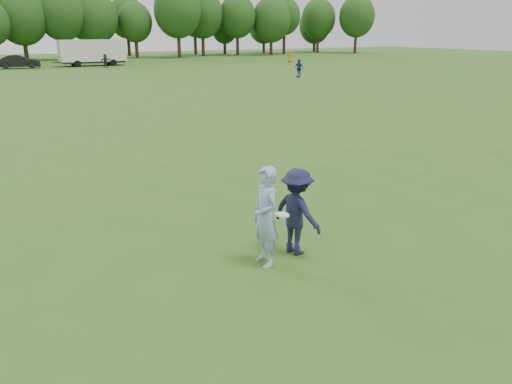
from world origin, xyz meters
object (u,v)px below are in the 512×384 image
at_px(defender, 297,212).
at_px(player_far_d, 105,61).
at_px(player_far_c, 290,56).
at_px(field_cone, 169,68).
at_px(thrower, 266,217).
at_px(car_f, 19,62).
at_px(cargo_trailer, 92,51).
at_px(player_far_b, 299,68).

height_order(defender, player_far_d, defender).
relative_size(defender, player_far_d, 1.08).
xyz_separation_m(player_far_c, field_cone, (-19.65, -4.46, -0.67)).
distance_m(thrower, defender, 0.82).
bearing_deg(car_f, player_far_c, -95.51).
bearing_deg(thrower, car_f, -178.85).
bearing_deg(car_f, field_cone, -121.13).
bearing_deg(defender, player_far_d, -23.89).
bearing_deg(cargo_trailer, player_far_c, -14.09).
height_order(thrower, player_far_d, thrower).
relative_size(thrower, player_far_c, 1.19).
height_order(player_far_c, player_far_d, player_far_c).
bearing_deg(defender, field_cone, -31.43).
height_order(car_f, field_cone, car_f).
bearing_deg(cargo_trailer, player_far_b, -63.20).
height_order(player_far_c, field_cone, player_far_c).
bearing_deg(player_far_d, cargo_trailer, 76.84).
xyz_separation_m(thrower, player_far_d, (10.71, 55.51, -0.16)).
bearing_deg(player_far_c, car_f, 40.32).
xyz_separation_m(car_f, cargo_trailer, (8.71, 0.20, 0.99)).
bearing_deg(car_f, thrower, -176.60).
distance_m(thrower, field_cone, 51.20).
height_order(defender, cargo_trailer, cargo_trailer).
bearing_deg(defender, car_f, -14.37).
relative_size(defender, car_f, 0.37).
xyz_separation_m(field_cone, cargo_trailer, (-6.09, 10.92, 1.63)).
relative_size(player_far_d, car_f, 0.34).
distance_m(player_far_c, player_far_d, 25.30).
distance_m(player_far_d, car_f, 10.00).
relative_size(thrower, car_f, 0.41).
bearing_deg(player_far_d, player_far_c, -26.92).
xyz_separation_m(defender, player_far_c, (35.08, 52.88, -0.06)).
distance_m(player_far_c, car_f, 35.01).
height_order(car_f, cargo_trailer, cargo_trailer).
distance_m(defender, player_far_c, 63.46).
bearing_deg(defender, thrower, 85.56).
bearing_deg(player_far_c, player_far_d, 44.95).
height_order(player_far_b, field_cone, player_far_b).
relative_size(car_f, field_cone, 15.90).
height_order(player_far_b, car_f, player_far_b).
distance_m(thrower, player_far_d, 56.53).
bearing_deg(player_far_b, player_far_c, 130.36).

